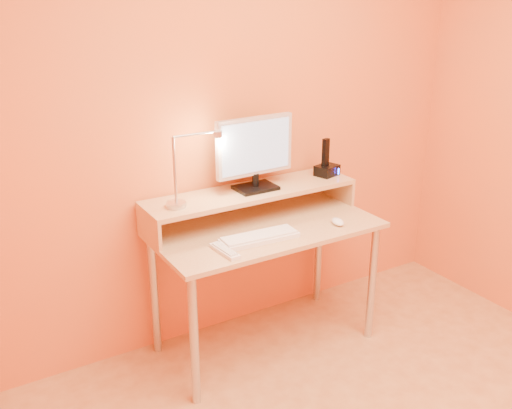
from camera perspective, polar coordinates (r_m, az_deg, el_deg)
wall_back at (r=3.13m, az=-2.09°, el=8.74°), size 3.00×0.04×2.50m
desk_leg_fl at (r=2.78m, az=-6.16°, el=-13.33°), size 0.04×0.04×0.69m
desk_leg_fr at (r=3.31m, az=11.46°, el=-7.65°), size 0.04×0.04×0.69m
desk_leg_bl at (r=3.18m, az=-10.06°, el=-8.88°), size 0.04×0.04×0.69m
desk_leg_br at (r=3.65m, az=6.22°, el=-4.56°), size 0.04×0.04×0.69m
desk_lower at (r=3.03m, az=0.99°, el=-2.43°), size 1.20×0.60×0.02m
shelf_riser_left at (r=2.89m, az=-10.62°, el=-2.30°), size 0.02×0.30×0.14m
shelf_riser_right at (r=3.44m, az=8.05°, el=1.64°), size 0.02×0.30×0.14m
desk_shelf at (r=3.09m, az=-0.46°, el=1.23°), size 1.20×0.30×0.02m
monitor_foot at (r=3.10m, az=-0.05°, el=1.69°), size 0.22×0.16×0.02m
monitor_neck at (r=3.08m, az=-0.05°, el=2.46°), size 0.04×0.04×0.07m
monitor_panel at (r=3.04m, az=-0.15°, el=5.83°), size 0.46×0.05×0.31m
monitor_back at (r=3.06m, az=-0.37°, el=5.92°), size 0.41×0.03×0.26m
monitor_screen at (r=3.02m, az=0.04°, el=5.75°), size 0.41×0.02×0.27m
lamp_base at (r=2.87m, az=-7.91°, el=-0.02°), size 0.10×0.10×0.02m
lamp_post at (r=2.81m, az=-8.09°, el=3.37°), size 0.01×0.01×0.33m
lamp_arm at (r=2.82m, az=-6.00°, el=6.97°), size 0.24×0.01×0.01m
lamp_head at (r=2.87m, az=-3.81°, el=6.99°), size 0.04×0.04×0.03m
lamp_bulb at (r=2.87m, az=-3.80°, el=6.68°), size 0.03×0.03×0.00m
phone_dock at (r=3.35m, az=7.06°, el=3.39°), size 0.15×0.13×0.06m
phone_handset at (r=3.31m, az=6.93°, el=5.17°), size 0.05×0.04×0.16m
phone_led at (r=3.34m, az=8.20°, el=3.28°), size 0.01×0.00×0.04m
keyboard at (r=2.86m, az=0.33°, el=-3.36°), size 0.41×0.15×0.02m
mouse at (r=3.08m, az=8.13°, el=-1.70°), size 0.08×0.11×0.03m
remote_control at (r=2.73m, az=-3.12°, el=-4.64°), size 0.07×0.20×0.02m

